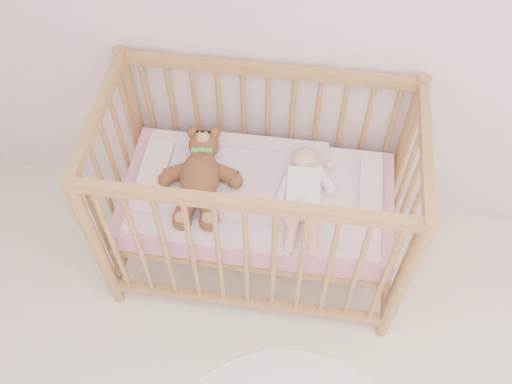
# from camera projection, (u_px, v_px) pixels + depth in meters

# --- Properties ---
(crib) EXTENTS (1.36, 0.76, 1.00)m
(crib) POSITION_uv_depth(u_px,v_px,m) (257.00, 198.00, 2.60)
(crib) COLOR #A77D46
(crib) RESTS_ON floor
(mattress) EXTENTS (1.22, 0.62, 0.13)m
(mattress) POSITION_uv_depth(u_px,v_px,m) (257.00, 200.00, 2.61)
(mattress) COLOR pink
(mattress) RESTS_ON crib
(blanket) EXTENTS (1.10, 0.58, 0.06)m
(blanket) POSITION_uv_depth(u_px,v_px,m) (258.00, 191.00, 2.55)
(blanket) COLOR #CF8EA3
(blanket) RESTS_ON mattress
(baby) EXTENTS (0.30, 0.57, 0.13)m
(baby) POSITION_uv_depth(u_px,v_px,m) (303.00, 190.00, 2.46)
(baby) COLOR silver
(baby) RESTS_ON blanket
(teddy_bear) EXTENTS (0.44, 0.59, 0.15)m
(teddy_bear) POSITION_uv_depth(u_px,v_px,m) (200.00, 177.00, 2.49)
(teddy_bear) COLOR brown
(teddy_bear) RESTS_ON blanket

